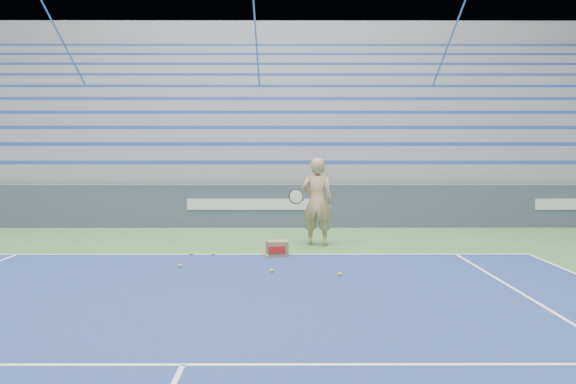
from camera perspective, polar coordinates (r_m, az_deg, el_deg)
The scene contains 11 objects.
sponsor_barrier at distance 14.49m, azimuth -3.84°, elevation -1.40°, with size 30.00×0.32×1.10m.
bleachers at distance 20.14m, azimuth -2.84°, elevation 5.26°, with size 31.00×9.15×7.30m.
tennis_player at distance 11.60m, azimuth 2.97°, elevation -0.99°, with size 0.98×0.91×1.81m.
ball_box at distance 10.42m, azimuth -1.12°, elevation -5.77°, with size 0.43×0.36×0.29m.
tennis_ball_0 at distance 10.64m, azimuth -2.69°, elevation -6.17°, with size 0.07×0.07×0.07m, color #B8D12A.
tennis_ball_1 at distance 10.29m, azimuth -2.14°, elevation -6.52°, with size 0.07×0.07×0.07m, color #B8D12A.
tennis_ball_2 at distance 9.58m, azimuth -10.90°, elevation -7.38°, with size 0.07×0.07×0.07m, color #B8D12A.
tennis_ball_3 at distance 9.03m, azimuth -1.64°, elevation -8.00°, with size 0.07×0.07×0.07m, color #B8D12A.
tennis_ball_4 at distance 10.59m, azimuth -7.61°, elevation -6.25°, with size 0.07×0.07×0.07m, color #B8D12A.
tennis_ball_5 at distance 8.81m, azimuth 5.29°, elevation -8.33°, with size 0.07×0.07×0.07m, color #B8D12A.
tennis_ball_6 at distance 10.68m, azimuth -9.78°, elevation -6.18°, with size 0.07×0.07×0.07m, color #B8D12A.
Camera 1 is at (0.93, 1.49, 1.91)m, focal length 35.00 mm.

